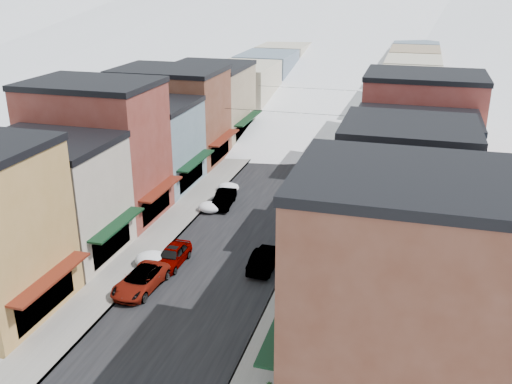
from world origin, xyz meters
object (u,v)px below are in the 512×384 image
Objects in this scene: car_dark_hatch at (224,199)px; car_green_sedan at (265,259)px; car_white_suv at (141,280)px; streetlamp_near at (299,220)px; car_silver_sedan at (172,255)px; fire_hydrant at (266,355)px; trash_can at (299,247)px.

car_green_sedan is (7.00, -10.95, 0.03)m from car_dark_hatch.
car_white_suv is 1.23× the size of streetlamp_near.
streetlamp_near is (8.93, 4.62, 2.10)m from car_silver_sedan.
car_white_suv reaches higher than fire_hydrant.
car_white_suv is at bearing -98.70° from car_silver_sedan.
trash_can is 2.30m from streetlamp_near.
car_white_suv is 4.14m from car_silver_sedan.
car_silver_sedan is 5.31× the size of trash_can.
fire_hydrant is 13.98m from trash_can.
car_silver_sedan is at bearing -152.65° from streetlamp_near.
streetlamp_near is (-1.07, 14.19, 2.35)m from fire_hydrant.
trash_can is at bearing -46.53° from car_dark_hatch.
fire_hydrant is at bearing -86.05° from trash_can.
fire_hydrant is (10.00, -9.57, -0.25)m from car_silver_sedan.
trash_can is at bearing 26.31° from car_silver_sedan.
car_dark_hatch is 24.08m from fire_hydrant.
car_dark_hatch is (0.02, 12.34, -0.03)m from car_silver_sedan.
car_white_suv is at bearing 36.65° from car_green_sedan.
car_green_sedan is 3.62m from trash_can.
car_dark_hatch is 12.03m from trash_can.
car_dark_hatch is 13.00m from car_green_sedan.
car_white_suv is at bearing -137.74° from streetlamp_near.
car_green_sedan is 11.36m from fire_hydrant.
car_green_sedan is at bearing -124.01° from trash_can.
car_green_sedan is at bearing 39.26° from car_white_suv.
car_dark_hatch is 5.63× the size of fire_hydrant.
car_dark_hatch reaches higher than trash_can.
fire_hydrant is 0.94× the size of trash_can.
car_white_suv is at bearing -138.85° from trash_can.
streetlamp_near is (9.59, 8.71, 2.13)m from car_white_suv.
streetlamp_near reaches higher than car_dark_hatch.
trash_can is at bearing 44.88° from car_white_suv.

